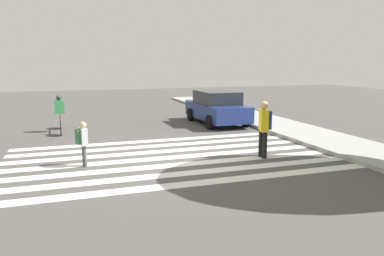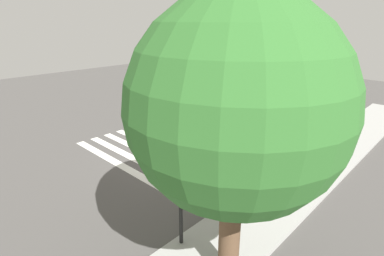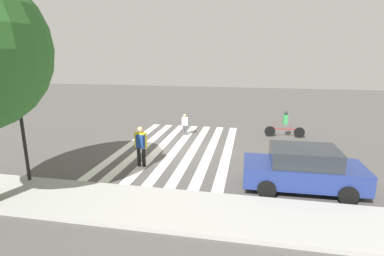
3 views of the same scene
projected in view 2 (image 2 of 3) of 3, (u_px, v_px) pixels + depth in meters
ground_plane at (172, 154)px, 15.85m from camera, size 60.00×60.00×0.00m
sidewalk_curb at (280, 198)px, 11.77m from camera, size 36.00×2.50×0.14m
crosswalk_stripes at (172, 153)px, 15.85m from camera, size 5.73×10.00×0.01m
traffic_light at (177, 153)px, 8.40m from camera, size 0.60×0.50×4.51m
street_tree at (236, 107)px, 6.51m from camera, size 4.90×4.90×7.37m
pedestrian_adult_blue_shirt at (200, 157)px, 13.07m from camera, size 0.54×0.51×1.79m
pedestrian_child_with_backpack at (139, 129)px, 17.22m from camera, size 0.39×0.35×1.31m
cyclist_mid_street at (199, 105)px, 21.61m from camera, size 2.31×0.41×1.59m
car_parked_silver_sedan at (291, 130)px, 16.89m from camera, size 4.21×2.04×1.59m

